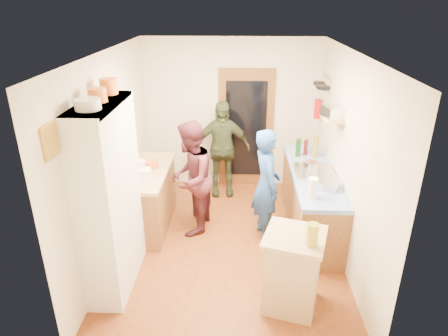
# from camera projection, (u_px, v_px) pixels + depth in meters

# --- Properties ---
(floor) EXTENTS (3.00, 4.00, 0.02)m
(floor) POSITION_uv_depth(u_px,v_px,m) (228.00, 244.00, 5.61)
(floor) COLOR brown
(floor) RESTS_ON ground
(ceiling) EXTENTS (3.00, 4.00, 0.02)m
(ceiling) POSITION_uv_depth(u_px,v_px,m) (228.00, 52.00, 4.57)
(ceiling) COLOR silver
(ceiling) RESTS_ON ground
(wall_back) EXTENTS (3.00, 0.02, 2.60)m
(wall_back) POSITION_uv_depth(u_px,v_px,m) (232.00, 114.00, 6.93)
(wall_back) COLOR beige
(wall_back) RESTS_ON ground
(wall_front) EXTENTS (3.00, 0.02, 2.60)m
(wall_front) POSITION_uv_depth(u_px,v_px,m) (220.00, 249.00, 3.25)
(wall_front) COLOR beige
(wall_front) RESTS_ON ground
(wall_left) EXTENTS (0.02, 4.00, 2.60)m
(wall_left) POSITION_uv_depth(u_px,v_px,m) (111.00, 156.00, 5.15)
(wall_left) COLOR beige
(wall_left) RESTS_ON ground
(wall_right) EXTENTS (0.02, 4.00, 2.60)m
(wall_right) POSITION_uv_depth(u_px,v_px,m) (347.00, 159.00, 5.03)
(wall_right) COLOR beige
(wall_right) RESTS_ON ground
(door_frame) EXTENTS (0.95, 0.06, 2.10)m
(door_frame) POSITION_uv_depth(u_px,v_px,m) (246.00, 129.00, 6.99)
(door_frame) COLOR brown
(door_frame) RESTS_ON ground
(door_glass) EXTENTS (0.70, 0.02, 1.70)m
(door_glass) POSITION_uv_depth(u_px,v_px,m) (246.00, 130.00, 6.95)
(door_glass) COLOR black
(door_glass) RESTS_ON door_frame
(hutch_body) EXTENTS (0.40, 1.20, 2.20)m
(hutch_body) POSITION_uv_depth(u_px,v_px,m) (110.00, 199.00, 4.49)
(hutch_body) COLOR silver
(hutch_body) RESTS_ON ground
(hutch_top_shelf) EXTENTS (0.40, 1.14, 0.04)m
(hutch_top_shelf) POSITION_uv_depth(u_px,v_px,m) (98.00, 105.00, 4.06)
(hutch_top_shelf) COLOR silver
(hutch_top_shelf) RESTS_ON hutch_body
(plate_stack) EXTENTS (0.25, 0.25, 0.10)m
(plate_stack) POSITION_uv_depth(u_px,v_px,m) (88.00, 104.00, 3.78)
(plate_stack) COLOR white
(plate_stack) RESTS_ON hutch_top_shelf
(orange_pot_a) EXTENTS (0.18, 0.18, 0.14)m
(orange_pot_a) POSITION_uv_depth(u_px,v_px,m) (98.00, 95.00, 4.05)
(orange_pot_a) COLOR orange
(orange_pot_a) RESTS_ON hutch_top_shelf
(orange_pot_b) EXTENTS (0.19, 0.19, 0.17)m
(orange_pot_b) POSITION_uv_depth(u_px,v_px,m) (109.00, 86.00, 4.37)
(orange_pot_b) COLOR orange
(orange_pot_b) RESTS_ON hutch_top_shelf
(left_counter_base) EXTENTS (0.60, 1.40, 0.85)m
(left_counter_base) POSITION_uv_depth(u_px,v_px,m) (148.00, 200.00, 5.90)
(left_counter_base) COLOR olive
(left_counter_base) RESTS_ON ground
(left_counter_top) EXTENTS (0.64, 1.44, 0.05)m
(left_counter_top) POSITION_uv_depth(u_px,v_px,m) (145.00, 172.00, 5.72)
(left_counter_top) COLOR tan
(left_counter_top) RESTS_ON left_counter_base
(toaster) EXTENTS (0.28, 0.23, 0.18)m
(toaster) POSITION_uv_depth(u_px,v_px,m) (142.00, 176.00, 5.32)
(toaster) COLOR white
(toaster) RESTS_ON left_counter_top
(kettle) EXTENTS (0.19, 0.19, 0.19)m
(kettle) POSITION_uv_depth(u_px,v_px,m) (139.00, 167.00, 5.57)
(kettle) COLOR white
(kettle) RESTS_ON left_counter_top
(orange_bowl) EXTENTS (0.19, 0.19, 0.08)m
(orange_bowl) POSITION_uv_depth(u_px,v_px,m) (152.00, 165.00, 5.80)
(orange_bowl) COLOR orange
(orange_bowl) RESTS_ON left_counter_top
(chopping_board) EXTENTS (0.33, 0.26, 0.02)m
(chopping_board) POSITION_uv_depth(u_px,v_px,m) (154.00, 156.00, 6.19)
(chopping_board) COLOR tan
(chopping_board) RESTS_ON left_counter_top
(right_counter_base) EXTENTS (0.60, 2.20, 0.84)m
(right_counter_base) POSITION_uv_depth(u_px,v_px,m) (310.00, 202.00, 5.85)
(right_counter_base) COLOR olive
(right_counter_base) RESTS_ON ground
(right_counter_top) EXTENTS (0.62, 2.22, 0.06)m
(right_counter_top) POSITION_uv_depth(u_px,v_px,m) (313.00, 174.00, 5.67)
(right_counter_top) COLOR blue
(right_counter_top) RESTS_ON right_counter_base
(hob) EXTENTS (0.55, 0.58, 0.04)m
(hob) POSITION_uv_depth(u_px,v_px,m) (314.00, 172.00, 5.62)
(hob) COLOR silver
(hob) RESTS_ON right_counter_top
(pot_on_hob) EXTENTS (0.19, 0.19, 0.13)m
(pot_on_hob) POSITION_uv_depth(u_px,v_px,m) (311.00, 166.00, 5.59)
(pot_on_hob) COLOR silver
(pot_on_hob) RESTS_ON hob
(bottle_a) EXTENTS (0.09, 0.09, 0.29)m
(bottle_a) POSITION_uv_depth(u_px,v_px,m) (298.00, 148.00, 6.15)
(bottle_a) COLOR #143F14
(bottle_a) RESTS_ON right_counter_top
(bottle_b) EXTENTS (0.06, 0.06, 0.25)m
(bottle_b) POSITION_uv_depth(u_px,v_px,m) (306.00, 147.00, 6.23)
(bottle_b) COLOR #591419
(bottle_b) RESTS_ON right_counter_top
(bottle_c) EXTENTS (0.10, 0.10, 0.33)m
(bottle_c) POSITION_uv_depth(u_px,v_px,m) (315.00, 147.00, 6.12)
(bottle_c) COLOR olive
(bottle_c) RESTS_ON right_counter_top
(paper_towel) EXTENTS (0.15, 0.15, 0.26)m
(paper_towel) POSITION_uv_depth(u_px,v_px,m) (313.00, 188.00, 4.88)
(paper_towel) COLOR white
(paper_towel) RESTS_ON right_counter_top
(mixing_bowl) EXTENTS (0.31, 0.31, 0.11)m
(mixing_bowl) POSITION_uv_depth(u_px,v_px,m) (328.00, 185.00, 5.14)
(mixing_bowl) COLOR silver
(mixing_bowl) RESTS_ON right_counter_top
(island_base) EXTENTS (0.68, 0.68, 0.86)m
(island_base) POSITION_uv_depth(u_px,v_px,m) (292.00, 273.00, 4.34)
(island_base) COLOR tan
(island_base) RESTS_ON ground
(island_top) EXTENTS (0.77, 0.77, 0.05)m
(island_top) POSITION_uv_depth(u_px,v_px,m) (295.00, 237.00, 4.15)
(island_top) COLOR tan
(island_top) RESTS_ON island_base
(cutting_board) EXTENTS (0.41, 0.37, 0.02)m
(cutting_board) POSITION_uv_depth(u_px,v_px,m) (291.00, 233.00, 4.21)
(cutting_board) COLOR white
(cutting_board) RESTS_ON island_top
(oil_jar) EXTENTS (0.15, 0.15, 0.24)m
(oil_jar) POSITION_uv_depth(u_px,v_px,m) (312.00, 235.00, 3.94)
(oil_jar) COLOR #AD9E2D
(oil_jar) RESTS_ON island_top
(pan_rail) EXTENTS (0.02, 0.65, 0.02)m
(pan_rail) POSITION_uv_depth(u_px,v_px,m) (326.00, 77.00, 6.13)
(pan_rail) COLOR silver
(pan_rail) RESTS_ON wall_right
(pan_hang_a) EXTENTS (0.18, 0.18, 0.05)m
(pan_hang_a) POSITION_uv_depth(u_px,v_px,m) (324.00, 88.00, 6.03)
(pan_hang_a) COLOR black
(pan_hang_a) RESTS_ON pan_rail
(pan_hang_b) EXTENTS (0.16, 0.16, 0.05)m
(pan_hang_b) POSITION_uv_depth(u_px,v_px,m) (321.00, 86.00, 6.22)
(pan_hang_b) COLOR black
(pan_hang_b) RESTS_ON pan_rail
(pan_hang_c) EXTENTS (0.17, 0.17, 0.05)m
(pan_hang_c) POSITION_uv_depth(u_px,v_px,m) (319.00, 83.00, 6.40)
(pan_hang_c) COLOR black
(pan_hang_c) RESTS_ON pan_rail
(wall_shelf) EXTENTS (0.26, 0.42, 0.03)m
(wall_shelf) POSITION_uv_depth(u_px,v_px,m) (332.00, 119.00, 5.29)
(wall_shelf) COLOR tan
(wall_shelf) RESTS_ON wall_right
(radio) EXTENTS (0.29, 0.35, 0.15)m
(radio) POSITION_uv_depth(u_px,v_px,m) (333.00, 112.00, 5.26)
(radio) COLOR silver
(radio) RESTS_ON wall_shelf
(ext_bracket) EXTENTS (0.06, 0.10, 0.04)m
(ext_bracket) POSITION_uv_depth(u_px,v_px,m) (321.00, 112.00, 6.53)
(ext_bracket) COLOR black
(ext_bracket) RESTS_ON wall_right
(fire_extinguisher) EXTENTS (0.11, 0.11, 0.32)m
(fire_extinguisher) POSITION_uv_depth(u_px,v_px,m) (318.00, 109.00, 6.52)
(fire_extinguisher) COLOR red
(fire_extinguisher) RESTS_ON wall_right
(picture_frame) EXTENTS (0.03, 0.25, 0.30)m
(picture_frame) POSITION_uv_depth(u_px,v_px,m) (50.00, 141.00, 3.43)
(picture_frame) COLOR gold
(picture_frame) RESTS_ON wall_left
(person_hob) EXTENTS (0.51, 0.66, 1.61)m
(person_hob) POSITION_uv_depth(u_px,v_px,m) (269.00, 186.00, 5.47)
(person_hob) COLOR #224691
(person_hob) RESTS_ON ground
(person_left) EXTENTS (0.73, 0.88, 1.66)m
(person_left) POSITION_uv_depth(u_px,v_px,m) (194.00, 177.00, 5.65)
(person_left) COLOR #4A1D27
(person_left) RESTS_ON ground
(person_back) EXTENTS (1.00, 0.49, 1.66)m
(person_back) POSITION_uv_depth(u_px,v_px,m) (222.00, 149.00, 6.71)
(person_back) COLOR #2F3721
(person_back) RESTS_ON ground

